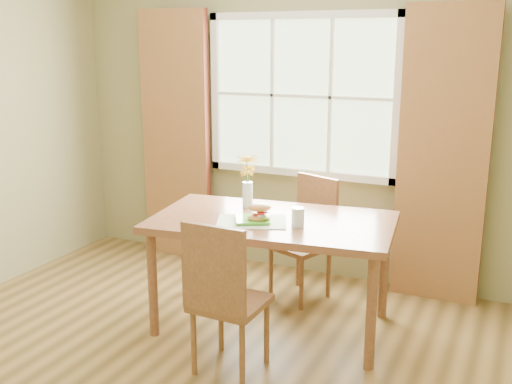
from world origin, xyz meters
The scene contains 12 objects.
room centered at (0.00, 0.00, 1.35)m, with size 4.24×3.84×2.74m.
window centered at (0.00, 1.87, 1.50)m, with size 1.62×0.06×1.32m.
curtain_left centered at (-1.15, 1.78, 1.10)m, with size 0.65×0.08×2.20m, color maroon.
curtain_right centered at (1.15, 1.78, 1.10)m, with size 0.65×0.08×2.20m, color maroon.
dining_table centered at (0.21, 0.81, 0.70)m, with size 1.70×1.10×0.78m.
chair_near centered at (0.21, 0.11, 0.53)m, with size 0.41×0.41×0.96m.
chair_far centered at (0.24, 1.43, 0.51)m, with size 0.50×0.50×0.93m.
placemat centered at (0.12, 0.69, 0.78)m, with size 0.45×0.33×0.01m, color beige.
plate centered at (0.12, 0.69, 0.79)m, with size 0.22×0.22×0.01m, color green.
croissant_sandwich centered at (0.17, 0.68, 0.85)m, with size 0.19×0.18×0.12m.
water_glass centered at (0.42, 0.73, 0.84)m, with size 0.08×0.08×0.12m.
flower_vase centered at (-0.07, 1.00, 1.01)m, with size 0.15×0.15×0.38m.
Camera 1 is at (1.73, -2.71, 1.94)m, focal length 42.00 mm.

